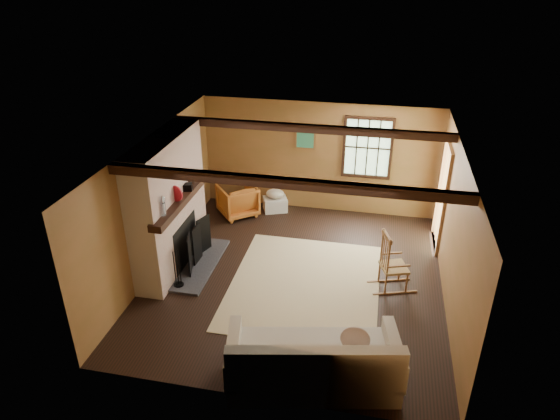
% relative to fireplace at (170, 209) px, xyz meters
% --- Properties ---
extents(ground, '(5.50, 5.50, 0.00)m').
position_rel_fireplace_xyz_m(ground, '(2.23, 0.00, -1.10)').
color(ground, black).
rests_on(ground, ground).
extents(room_envelope, '(5.02, 5.52, 2.44)m').
position_rel_fireplace_xyz_m(room_envelope, '(2.45, 0.26, 0.53)').
color(room_envelope, '#925B34').
rests_on(room_envelope, ground).
extents(fireplace, '(1.02, 2.30, 2.40)m').
position_rel_fireplace_xyz_m(fireplace, '(0.00, 0.00, 0.00)').
color(fireplace, '#99463B').
rests_on(fireplace, ground).
extents(rug, '(2.50, 3.00, 0.01)m').
position_rel_fireplace_xyz_m(rug, '(2.43, -0.20, -1.10)').
color(rug, '#C9B086').
rests_on(rug, ground).
extents(rocking_chair, '(0.85, 0.62, 1.05)m').
position_rel_fireplace_xyz_m(rocking_chair, '(3.85, 0.02, -0.66)').
color(rocking_chair, tan).
rests_on(rocking_chair, ground).
extents(sofa, '(2.37, 1.40, 0.90)m').
position_rel_fireplace_xyz_m(sofa, '(2.89, -2.36, -0.78)').
color(sofa, beige).
rests_on(sofa, ground).
extents(firewood_pile, '(0.65, 0.12, 0.24)m').
position_rel_fireplace_xyz_m(firewood_pile, '(0.37, 2.60, -0.98)').
color(firewood_pile, brown).
rests_on(firewood_pile, ground).
extents(laundry_basket, '(0.60, 0.54, 0.30)m').
position_rel_fireplace_xyz_m(laundry_basket, '(1.33, 2.45, -0.95)').
color(laundry_basket, silver).
rests_on(laundry_basket, ground).
extents(basket_pillow, '(0.47, 0.42, 0.20)m').
position_rel_fireplace_xyz_m(basket_pillow, '(1.33, 2.45, -0.70)').
color(basket_pillow, beige).
rests_on(basket_pillow, laundry_basket).
extents(armchair, '(1.05, 1.06, 0.69)m').
position_rel_fireplace_xyz_m(armchair, '(0.58, 2.09, -0.76)').
color(armchair, '#BF6026').
rests_on(armchair, ground).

